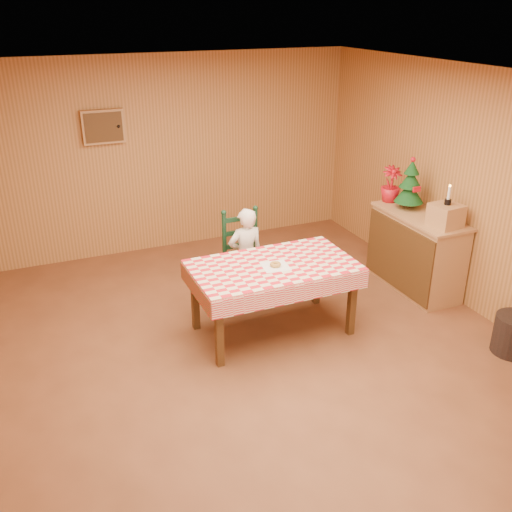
% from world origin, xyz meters
% --- Properties ---
extents(ground, '(6.00, 6.00, 0.00)m').
position_xyz_m(ground, '(0.00, 0.00, 0.00)').
color(ground, brown).
rests_on(ground, ground).
extents(cabin_walls, '(5.10, 6.05, 2.65)m').
position_xyz_m(cabin_walls, '(-0.00, 0.53, 1.83)').
color(cabin_walls, '#AC743E').
rests_on(cabin_walls, ground).
extents(dining_table, '(1.66, 0.96, 0.77)m').
position_xyz_m(dining_table, '(0.24, 0.31, 0.69)').
color(dining_table, '#4C2F14').
rests_on(dining_table, ground).
extents(ladder_chair, '(0.44, 0.40, 1.08)m').
position_xyz_m(ladder_chair, '(0.24, 1.10, 0.50)').
color(ladder_chair, black).
rests_on(ladder_chair, ground).
extents(seated_child, '(0.41, 0.27, 1.12)m').
position_xyz_m(seated_child, '(0.24, 1.04, 0.56)').
color(seated_child, silver).
rests_on(seated_child, ground).
extents(napkin, '(0.29, 0.29, 0.00)m').
position_xyz_m(napkin, '(0.24, 0.26, 0.77)').
color(napkin, white).
rests_on(napkin, dining_table).
extents(donut, '(0.14, 0.14, 0.04)m').
position_xyz_m(donut, '(0.24, 0.26, 0.79)').
color(donut, '#B58940').
rests_on(donut, napkin).
extents(shelf_unit, '(0.54, 1.24, 0.93)m').
position_xyz_m(shelf_unit, '(2.22, 0.56, 0.47)').
color(shelf_unit, tan).
rests_on(shelf_unit, ground).
extents(crate, '(0.33, 0.33, 0.25)m').
position_xyz_m(crate, '(2.23, 0.16, 1.06)').
color(crate, tan).
rests_on(crate, shelf_unit).
extents(christmas_tree, '(0.34, 0.34, 0.62)m').
position_xyz_m(christmas_tree, '(2.23, 0.81, 1.21)').
color(christmas_tree, '#4C2F14').
rests_on(christmas_tree, shelf_unit).
extents(flower_arrangement, '(0.28, 0.28, 0.44)m').
position_xyz_m(flower_arrangement, '(2.18, 1.11, 1.15)').
color(flower_arrangement, '#B0101C').
rests_on(flower_arrangement, shelf_unit).
extents(candle_set, '(0.07, 0.07, 0.22)m').
position_xyz_m(candle_set, '(2.23, 0.16, 1.24)').
color(candle_set, black).
rests_on(candle_set, crate).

